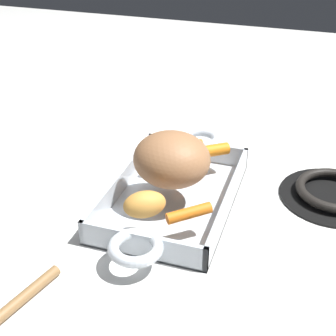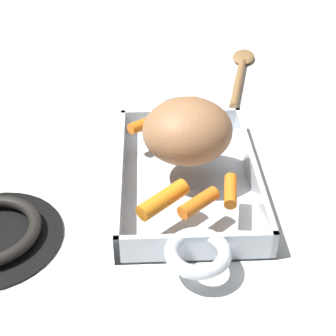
{
  "view_description": "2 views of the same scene",
  "coord_description": "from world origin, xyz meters",
  "px_view_note": "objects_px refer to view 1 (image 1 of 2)",
  "views": [
    {
      "loc": [
        -0.64,
        -0.2,
        0.47
      ],
      "look_at": [
        -0.01,
        0.01,
        0.07
      ],
      "focal_mm": 51.68,
      "sensor_mm": 36.0,
      "label": 1
    },
    {
      "loc": [
        0.58,
        -0.05,
        0.45
      ],
      "look_at": [
        0.03,
        -0.03,
        0.05
      ],
      "focal_mm": 54.47,
      "sensor_mm": 36.0,
      "label": 2
    }
  ],
  "objects_px": {
    "baby_carrot_northeast": "(210,151)",
    "potato_corner": "(145,204)",
    "roasting_dish": "(173,194)",
    "stove_burner_rear": "(334,193)",
    "baby_carrot_southeast": "(189,213)",
    "pork_roast": "(170,159)",
    "baby_carrot_long": "(161,149)",
    "baby_carrot_southwest": "(187,147)"
  },
  "relations": [
    {
      "from": "roasting_dish",
      "to": "baby_carrot_northeast",
      "type": "relative_size",
      "value": 5.81
    },
    {
      "from": "baby_carrot_northeast",
      "to": "baby_carrot_southwest",
      "type": "bearing_deg",
      "value": 82.29
    },
    {
      "from": "roasting_dish",
      "to": "pork_roast",
      "type": "bearing_deg",
      "value": 160.49
    },
    {
      "from": "roasting_dish",
      "to": "stove_burner_rear",
      "type": "bearing_deg",
      "value": -68.82
    },
    {
      "from": "potato_corner",
      "to": "stove_burner_rear",
      "type": "bearing_deg",
      "value": -52.09
    },
    {
      "from": "baby_carrot_northeast",
      "to": "potato_corner",
      "type": "height_order",
      "value": "potato_corner"
    },
    {
      "from": "stove_burner_rear",
      "to": "baby_carrot_southeast",
      "type": "bearing_deg",
      "value": 133.39
    },
    {
      "from": "roasting_dish",
      "to": "potato_corner",
      "type": "bearing_deg",
      "value": 175.03
    },
    {
      "from": "pork_roast",
      "to": "potato_corner",
      "type": "distance_m",
      "value": 0.1
    },
    {
      "from": "baby_carrot_long",
      "to": "pork_roast",
      "type": "bearing_deg",
      "value": -152.42
    },
    {
      "from": "baby_carrot_long",
      "to": "potato_corner",
      "type": "xyz_separation_m",
      "value": [
        -0.19,
        -0.04,
        0.01
      ]
    },
    {
      "from": "baby_carrot_northeast",
      "to": "baby_carrot_long",
      "type": "height_order",
      "value": "baby_carrot_northeast"
    },
    {
      "from": "baby_carrot_northeast",
      "to": "baby_carrot_southeast",
      "type": "relative_size",
      "value": 1.05
    },
    {
      "from": "potato_corner",
      "to": "pork_roast",
      "type": "bearing_deg",
      "value": -3.59
    },
    {
      "from": "baby_carrot_southeast",
      "to": "stove_burner_rear",
      "type": "distance_m",
      "value": 0.28
    },
    {
      "from": "baby_carrot_southeast",
      "to": "potato_corner",
      "type": "bearing_deg",
      "value": 103.71
    },
    {
      "from": "baby_carrot_southeast",
      "to": "baby_carrot_southwest",
      "type": "xyz_separation_m",
      "value": [
        0.19,
        0.06,
        0.0
      ]
    },
    {
      "from": "potato_corner",
      "to": "baby_carrot_northeast",
      "type": "bearing_deg",
      "value": -12.87
    },
    {
      "from": "pork_roast",
      "to": "baby_carrot_northeast",
      "type": "bearing_deg",
      "value": -21.01
    },
    {
      "from": "pork_roast",
      "to": "stove_burner_rear",
      "type": "bearing_deg",
      "value": -67.36
    },
    {
      "from": "baby_carrot_southwest",
      "to": "stove_burner_rear",
      "type": "distance_m",
      "value": 0.26
    },
    {
      "from": "baby_carrot_long",
      "to": "stove_burner_rear",
      "type": "distance_m",
      "value": 0.31
    },
    {
      "from": "baby_carrot_long",
      "to": "stove_burner_rear",
      "type": "height_order",
      "value": "baby_carrot_long"
    },
    {
      "from": "baby_carrot_northeast",
      "to": "baby_carrot_southeast",
      "type": "xyz_separation_m",
      "value": [
        -0.19,
        -0.02,
        -0.0
      ]
    },
    {
      "from": "baby_carrot_northeast",
      "to": "stove_burner_rear",
      "type": "distance_m",
      "value": 0.22
    },
    {
      "from": "pork_roast",
      "to": "baby_carrot_northeast",
      "type": "height_order",
      "value": "pork_roast"
    },
    {
      "from": "roasting_dish",
      "to": "pork_roast",
      "type": "relative_size",
      "value": 3.36
    },
    {
      "from": "baby_carrot_northeast",
      "to": "potato_corner",
      "type": "bearing_deg",
      "value": 167.13
    },
    {
      "from": "baby_carrot_southeast",
      "to": "stove_burner_rear",
      "type": "height_order",
      "value": "baby_carrot_southeast"
    },
    {
      "from": "stove_burner_rear",
      "to": "baby_carrot_southwest",
      "type": "bearing_deg",
      "value": 89.43
    },
    {
      "from": "baby_carrot_southwest",
      "to": "baby_carrot_southeast",
      "type": "bearing_deg",
      "value": -162.87
    },
    {
      "from": "baby_carrot_southeast",
      "to": "stove_burner_rear",
      "type": "bearing_deg",
      "value": -46.61
    },
    {
      "from": "roasting_dish",
      "to": "baby_carrot_southwest",
      "type": "height_order",
      "value": "baby_carrot_southwest"
    },
    {
      "from": "roasting_dish",
      "to": "baby_carrot_long",
      "type": "height_order",
      "value": "baby_carrot_long"
    },
    {
      "from": "pork_roast",
      "to": "baby_carrot_southwest",
      "type": "distance_m",
      "value": 0.12
    },
    {
      "from": "roasting_dish",
      "to": "baby_carrot_southeast",
      "type": "bearing_deg",
      "value": -149.81
    },
    {
      "from": "roasting_dish",
      "to": "potato_corner",
      "type": "relative_size",
      "value": 6.56
    },
    {
      "from": "pork_roast",
      "to": "baby_carrot_southwest",
      "type": "height_order",
      "value": "pork_roast"
    },
    {
      "from": "potato_corner",
      "to": "stove_burner_rear",
      "type": "distance_m",
      "value": 0.34
    },
    {
      "from": "baby_carrot_southeast",
      "to": "pork_roast",
      "type": "bearing_deg",
      "value": 34.3
    },
    {
      "from": "roasting_dish",
      "to": "stove_burner_rear",
      "type": "relative_size",
      "value": 2.3
    },
    {
      "from": "pork_roast",
      "to": "baby_carrot_northeast",
      "type": "relative_size",
      "value": 1.73
    }
  ]
}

